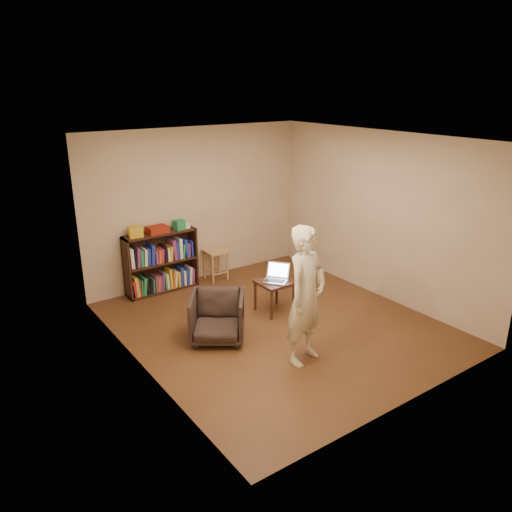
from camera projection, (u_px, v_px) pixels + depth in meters
floor at (277, 325)px, 7.10m from camera, size 4.50×4.50×0.00m
ceiling at (280, 138)px, 6.24m from camera, size 4.50×4.50×0.00m
wall_back at (197, 205)px, 8.41m from camera, size 4.00×0.00×4.00m
wall_left at (137, 268)px, 5.58m from camera, size 0.00×4.50×4.50m
wall_right at (380, 216)px, 7.76m from camera, size 0.00×4.50×4.50m
bookshelf at (161, 265)px, 8.14m from camera, size 1.20×0.30×1.00m
box_yellow at (136, 232)px, 7.69m from camera, size 0.23×0.18×0.17m
red_cloth at (157, 230)px, 7.91m from camera, size 0.33×0.25×0.11m
box_green at (179, 225)px, 8.08m from camera, size 0.17×0.17×0.16m
box_white at (186, 225)px, 8.18m from camera, size 0.11×0.11×0.09m
stool at (216, 256)px, 8.61m from camera, size 0.37×0.37×0.54m
armchair at (217, 317)px, 6.60m from camera, size 0.98×0.98×0.65m
side_table at (274, 286)px, 7.40m from camera, size 0.47×0.47×0.48m
laptop at (276, 277)px, 7.39m from camera, size 0.48×0.48×0.23m
person at (306, 296)px, 5.94m from camera, size 0.72×0.57×1.73m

